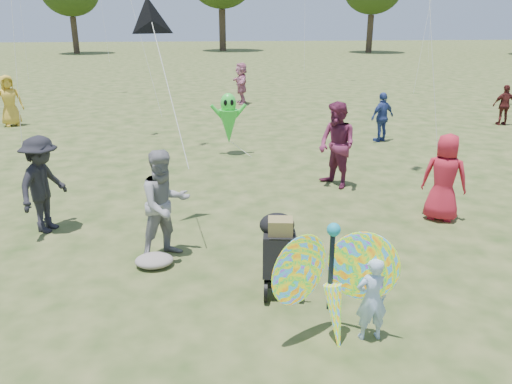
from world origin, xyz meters
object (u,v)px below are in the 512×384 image
(adult_man, at_px, (165,205))
(crowd_j, at_px, (241,83))
(crowd_e, at_px, (337,145))
(crowd_g, at_px, (9,101))
(jogging_stroller, at_px, (279,248))
(alien_kite, at_px, (229,121))
(crowd_a, at_px, (444,178))
(crowd_h, at_px, (505,105))
(crowd_b, at_px, (43,185))
(crowd_c, at_px, (382,117))
(child_girl, at_px, (372,299))
(butterfly_kite, at_px, (333,284))

(adult_man, relative_size, crowd_j, 0.98)
(crowd_e, distance_m, crowd_g, 12.67)
(crowd_e, relative_size, jogging_stroller, 1.79)
(crowd_j, height_order, alien_kite, crowd_j)
(crowd_a, bearing_deg, crowd_g, -11.67)
(crowd_a, distance_m, crowd_h, 10.50)
(adult_man, xyz_separation_m, jogging_stroller, (1.65, -1.18, -0.28))
(crowd_e, distance_m, alien_kite, 3.90)
(crowd_b, height_order, crowd_j, crowd_j)
(crowd_h, relative_size, alien_kite, 0.83)
(jogging_stroller, bearing_deg, crowd_g, 130.60)
(crowd_g, xyz_separation_m, jogging_stroller, (7.78, -12.38, -0.29))
(crowd_g, bearing_deg, crowd_a, -70.34)
(crowd_g, distance_m, alien_kite, 8.97)
(jogging_stroller, bearing_deg, crowd_c, 70.07)
(child_girl, distance_m, crowd_e, 5.84)
(crowd_j, xyz_separation_m, jogging_stroller, (-0.88, -16.36, -0.30))
(child_girl, distance_m, jogging_stroller, 1.64)
(crowd_c, distance_m, alien_kite, 4.97)
(crowd_a, bearing_deg, crowd_j, -49.03)
(jogging_stroller, distance_m, alien_kite, 7.54)
(child_girl, height_order, crowd_e, crowd_e)
(child_girl, relative_size, crowd_a, 0.64)
(child_girl, height_order, crowd_a, crowd_a)
(adult_man, distance_m, crowd_h, 14.86)
(butterfly_kite, bearing_deg, adult_man, 129.96)
(crowd_a, bearing_deg, crowd_e, -24.90)
(butterfly_kite, bearing_deg, crowd_h, 51.27)
(child_girl, relative_size, jogging_stroller, 1.00)
(child_girl, height_order, crowd_c, crowd_c)
(crowd_j, bearing_deg, crowd_c, 21.18)
(jogging_stroller, relative_size, alien_kite, 0.63)
(crowd_a, relative_size, alien_kite, 0.97)
(adult_man, relative_size, crowd_a, 1.06)
(crowd_a, distance_m, crowd_b, 7.41)
(crowd_g, xyz_separation_m, crowd_h, (17.69, -1.88, -0.18))
(crowd_e, bearing_deg, jogging_stroller, -51.52)
(child_girl, distance_m, crowd_c, 10.60)
(crowd_c, xyz_separation_m, jogging_stroller, (-4.62, -8.55, -0.16))
(crowd_e, relative_size, crowd_g, 1.08)
(crowd_e, bearing_deg, child_girl, -37.66)
(crowd_a, relative_size, crowd_b, 0.95)
(crowd_b, bearing_deg, crowd_c, -33.80)
(adult_man, relative_size, crowd_b, 1.01)
(child_girl, bearing_deg, crowd_e, -103.45)
(jogging_stroller, xyz_separation_m, alien_kite, (-0.24, 7.53, 0.36))
(crowd_j, bearing_deg, crowd_e, 0.94)
(child_girl, xyz_separation_m, butterfly_kite, (-0.47, 0.05, 0.21))
(crowd_a, relative_size, jogging_stroller, 1.55)
(crowd_a, relative_size, crowd_j, 0.93)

